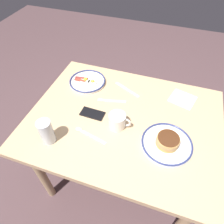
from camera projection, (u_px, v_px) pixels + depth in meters
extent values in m
plane|color=#523B3E|center=(120.00, 173.00, 1.73)|extent=(6.00, 6.00, 0.00)
cube|color=tan|center=(124.00, 120.00, 1.21)|extent=(1.13, 0.87, 0.04)
cylinder|color=tan|center=(191.00, 133.00, 1.59)|extent=(0.05, 0.05, 0.69)
cylinder|color=tan|center=(83.00, 105.00, 1.79)|extent=(0.05, 0.05, 0.69)
cylinder|color=tan|center=(182.00, 223.00, 1.16)|extent=(0.05, 0.05, 0.69)
cylinder|color=tan|center=(41.00, 174.00, 1.36)|extent=(0.05, 0.05, 0.69)
cylinder|color=silver|center=(88.00, 82.00, 1.41)|extent=(0.25, 0.25, 0.01)
torus|color=navy|center=(87.00, 81.00, 1.40)|extent=(0.25, 0.25, 0.01)
cylinder|color=white|center=(92.00, 82.00, 1.39)|extent=(0.06, 0.06, 0.01)
sphere|color=yellow|center=(93.00, 81.00, 1.39)|extent=(0.02, 0.02, 0.02)
cylinder|color=white|center=(85.00, 81.00, 1.40)|extent=(0.07, 0.07, 0.01)
sphere|color=yellow|center=(86.00, 79.00, 1.40)|extent=(0.03, 0.03, 0.03)
cube|color=maroon|center=(82.00, 78.00, 1.42)|extent=(0.10, 0.03, 0.01)
cube|color=#A93E2E|center=(80.00, 80.00, 1.40)|extent=(0.09, 0.03, 0.01)
cylinder|color=white|center=(167.00, 144.00, 1.06)|extent=(0.27, 0.27, 0.01)
torus|color=navy|center=(167.00, 143.00, 1.05)|extent=(0.27, 0.27, 0.01)
cylinder|color=gold|center=(167.00, 143.00, 1.05)|extent=(0.12, 0.12, 0.01)
cylinder|color=gold|center=(167.00, 141.00, 1.04)|extent=(0.12, 0.12, 0.01)
cylinder|color=tan|center=(168.00, 140.00, 1.03)|extent=(0.12, 0.12, 0.01)
cylinder|color=tan|center=(168.00, 139.00, 1.02)|extent=(0.12, 0.12, 0.01)
cylinder|color=#4C2814|center=(169.00, 138.00, 1.02)|extent=(0.11, 0.11, 0.00)
cylinder|color=white|center=(117.00, 121.00, 1.12)|extent=(0.10, 0.10, 0.09)
torus|color=white|center=(126.00, 122.00, 1.11)|extent=(0.06, 0.02, 0.06)
cylinder|color=brown|center=(117.00, 117.00, 1.10)|extent=(0.08, 0.08, 0.01)
cylinder|color=silver|center=(46.00, 132.00, 1.03)|extent=(0.07, 0.07, 0.15)
cylinder|color=black|center=(47.00, 134.00, 1.05)|extent=(0.06, 0.06, 0.10)
cube|color=black|center=(92.00, 114.00, 1.21)|extent=(0.15, 0.08, 0.01)
cube|color=white|center=(182.00, 99.00, 1.30)|extent=(0.18, 0.18, 0.00)
cube|color=silver|center=(112.00, 101.00, 1.29)|extent=(0.18, 0.06, 0.01)
cube|color=silver|center=(100.00, 99.00, 1.30)|extent=(0.03, 0.01, 0.00)
cube|color=silver|center=(100.00, 100.00, 1.29)|extent=(0.03, 0.01, 0.00)
cube|color=silver|center=(100.00, 100.00, 1.29)|extent=(0.03, 0.01, 0.00)
cube|color=silver|center=(100.00, 101.00, 1.28)|extent=(0.03, 0.01, 0.00)
cube|color=silver|center=(129.00, 91.00, 1.35)|extent=(0.16, 0.09, 0.01)
cube|color=silver|center=(121.00, 86.00, 1.39)|extent=(0.09, 0.06, 0.00)
cube|color=silver|center=(91.00, 136.00, 1.10)|extent=(0.19, 0.06, 0.01)
ellipsoid|color=silver|center=(79.00, 129.00, 1.13)|extent=(0.04, 0.03, 0.01)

